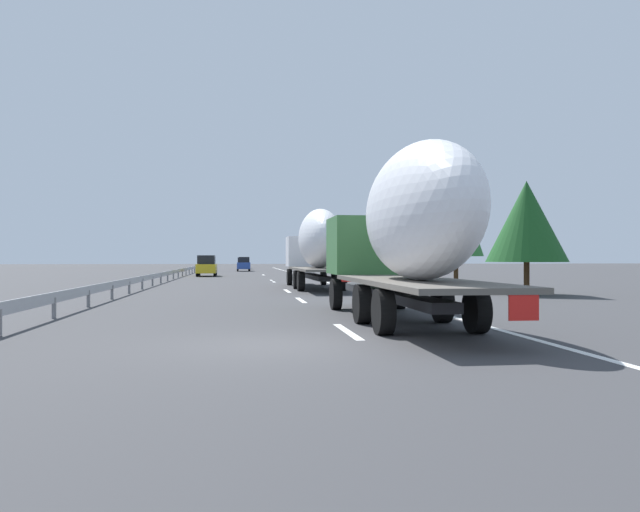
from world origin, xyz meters
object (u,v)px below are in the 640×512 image
Objects in this scene: truck_trailing at (406,227)px; road_sign at (314,255)px; car_yellow_coupe at (207,266)px; truck_lead at (316,245)px; car_silver_hatch at (244,263)px; car_blue_sedan at (243,264)px.

truck_trailing is 4.25× the size of road_sign.
road_sign is (44.77, -3.10, -0.50)m from truck_trailing.
truck_trailing is 2.62× the size of car_yellow_coupe.
car_silver_hatch is (64.74, 3.41, -1.51)m from truck_lead.
truck_trailing is at bearing 180.00° from truck_lead.
truck_trailing is 2.76× the size of car_silver_hatch.
car_yellow_coupe is at bearing 174.34° from car_silver_hatch.
truck_trailing is at bearing -176.81° from car_blue_sedan.
truck_lead is 18.57m from truck_trailing.
road_sign reaches higher than car_blue_sedan.
truck_lead is 64.85m from car_silver_hatch.
car_blue_sedan is 1.04× the size of car_silver_hatch.
car_blue_sedan is 17.43m from car_silver_hatch.
road_sign reaches higher than car_yellow_coupe.
road_sign is (1.01, -10.44, 1.05)m from car_yellow_coupe.
car_silver_hatch is (17.43, -0.26, 0.03)m from car_blue_sedan.
road_sign reaches higher than car_silver_hatch.
truck_trailing reaches higher than truck_lead.
car_silver_hatch is 1.54× the size of road_sign.
car_silver_hatch is (39.56, -3.92, -0.03)m from car_yellow_coupe.
truck_lead reaches higher than road_sign.
truck_lead is 2.88× the size of car_blue_sedan.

